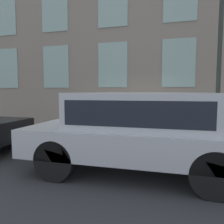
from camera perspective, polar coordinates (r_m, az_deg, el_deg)
ground_plane at (r=6.25m, az=5.06°, el=-10.73°), size 80.00×80.00×0.00m
sidewalk at (r=7.61m, az=6.94°, el=-7.34°), size 2.87×60.00×0.13m
building_facade at (r=9.52m, az=8.75°, el=24.07°), size 0.33×40.00×9.59m
fire_hydrant at (r=6.74m, az=1.18°, el=-4.91°), size 0.27×0.40×0.79m
person at (r=7.29m, az=-1.09°, el=-1.32°), size 0.30×0.20×1.26m
parked_truck_silver_near at (r=4.67m, az=6.75°, el=-3.68°), size 2.01×4.58×1.70m
street_lamp at (r=7.31m, az=26.72°, el=23.42°), size 0.36×0.36×6.44m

